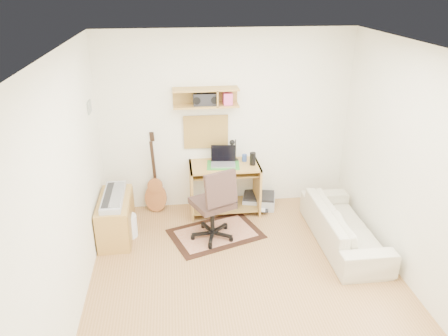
{
  "coord_description": "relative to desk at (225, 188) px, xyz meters",
  "views": [
    {
      "loc": [
        -0.75,
        -3.87,
        3.19
      ],
      "look_at": [
        -0.15,
        1.05,
        1.0
      ],
      "focal_mm": 34.48,
      "sensor_mm": 36.0,
      "label": 1
    }
  ],
  "objects": [
    {
      "name": "music_keyboard",
      "position": [
        -1.52,
        -0.5,
        0.21
      ],
      "size": [
        0.26,
        0.82,
        0.07
      ],
      "primitive_type": "cube",
      "color": "#B2B5BA",
      "rests_on": "cabinet"
    },
    {
      "name": "wall_shelf",
      "position": [
        -0.24,
        0.15,
        1.32
      ],
      "size": [
        0.9,
        0.25,
        0.26
      ],
      "primitive_type": "cube",
      "color": "#C09144",
      "rests_on": "back_wall"
    },
    {
      "name": "pencil_cup",
      "position": [
        0.3,
        0.1,
        0.43
      ],
      "size": [
        0.07,
        0.07,
        0.1
      ],
      "primitive_type": "cylinder",
      "color": "#2E4A8C",
      "rests_on": "desk"
    },
    {
      "name": "speaker",
      "position": [
        0.4,
        -0.05,
        0.47
      ],
      "size": [
        0.08,
        0.08,
        0.19
      ],
      "primitive_type": "cylinder",
      "color": "black",
      "rests_on": "desk"
    },
    {
      "name": "cork_board",
      "position": [
        -0.24,
        0.25,
        0.79
      ],
      "size": [
        0.64,
        0.03,
        0.49
      ],
      "primitive_type": "cube",
      "color": "tan",
      "rests_on": "back_wall"
    },
    {
      "name": "laptop",
      "position": [
        -0.02,
        -0.02,
        0.51
      ],
      "size": [
        0.38,
        0.38,
        0.26
      ],
      "primitive_type": null,
      "rotation": [
        0.0,
        0.0,
        -0.11
      ],
      "color": "silver",
      "rests_on": "desk"
    },
    {
      "name": "task_chair",
      "position": [
        -0.25,
        -0.71,
        0.15
      ],
      "size": [
        0.71,
        0.71,
        1.05
      ],
      "primitive_type": null,
      "rotation": [
        0.0,
        0.0,
        0.42
      ],
      "color": "#372620",
      "rests_on": "floor"
    },
    {
      "name": "sofa",
      "position": [
        1.44,
        -1.02,
        -0.04
      ],
      "size": [
        0.5,
        1.71,
        0.67
      ],
      "primitive_type": "imported",
      "rotation": [
        0.0,
        0.0,
        1.57
      ],
      "color": "beige",
      "rests_on": "floor"
    },
    {
      "name": "desk",
      "position": [
        0.0,
        0.0,
        0.0
      ],
      "size": [
        1.0,
        0.55,
        0.75
      ],
      "primitive_type": null,
      "color": "#C09144",
      "rests_on": "floor"
    },
    {
      "name": "wall_photo",
      "position": [
        -1.73,
        -0.23,
        1.34
      ],
      "size": [
        0.02,
        0.2,
        0.15
      ],
      "primitive_type": "cube",
      "color": "#4C8CBF",
      "rests_on": "left_wall"
    },
    {
      "name": "guitar",
      "position": [
        -1.01,
        0.13,
        0.23
      ],
      "size": [
        0.35,
        0.25,
        1.21
      ],
      "primitive_type": null,
      "rotation": [
        0.0,
        0.0,
        -0.17
      ],
      "color": "#AF6635",
      "rests_on": "floor"
    },
    {
      "name": "floor",
      "position": [
        0.06,
        -1.73,
        -0.38
      ],
      "size": [
        3.6,
        4.0,
        0.01
      ],
      "primitive_type": "cube",
      "color": "#AB7C47",
      "rests_on": "ground"
    },
    {
      "name": "left_wall",
      "position": [
        -1.75,
        -1.73,
        0.93
      ],
      "size": [
        0.01,
        4.0,
        2.6
      ],
      "primitive_type": "cube",
      "color": "white",
      "rests_on": "ground"
    },
    {
      "name": "printer",
      "position": [
        0.54,
        0.08,
        -0.29
      ],
      "size": [
        0.55,
        0.47,
        0.18
      ],
      "primitive_type": "cube",
      "rotation": [
        0.0,
        0.0,
        -0.24
      ],
      "color": "#A5A8AA",
      "rests_on": "floor"
    },
    {
      "name": "cabinet",
      "position": [
        -1.52,
        -0.5,
        -0.1
      ],
      "size": [
        0.4,
        0.9,
        0.55
      ],
      "primitive_type": "cube",
      "color": "#C09144",
      "rests_on": "floor"
    },
    {
      "name": "boombox",
      "position": [
        -0.25,
        0.15,
        1.3
      ],
      "size": [
        0.33,
        0.15,
        0.17
      ],
      "primitive_type": "cube",
      "color": "black",
      "rests_on": "wall_shelf"
    },
    {
      "name": "waste_basket",
      "position": [
        -1.37,
        -0.53,
        -0.22
      ],
      "size": [
        0.27,
        0.27,
        0.3
      ],
      "primitive_type": "cylinder",
      "rotation": [
        0.0,
        0.0,
        -0.09
      ],
      "color": "white",
      "rests_on": "floor"
    },
    {
      "name": "ceiling",
      "position": [
        0.06,
        -1.73,
        2.23
      ],
      "size": [
        3.6,
        4.0,
        0.01
      ],
      "primitive_type": "cube",
      "color": "white",
      "rests_on": "ground"
    },
    {
      "name": "desk_lamp",
      "position": [
        0.18,
        0.14,
        0.54
      ],
      "size": [
        0.11,
        0.11,
        0.34
      ],
      "primitive_type": null,
      "color": "black",
      "rests_on": "desk"
    },
    {
      "name": "back_wall",
      "position": [
        0.06,
        0.28,
        0.93
      ],
      "size": [
        3.6,
        0.01,
        2.6
      ],
      "primitive_type": "cube",
      "color": "white",
      "rests_on": "ground"
    },
    {
      "name": "rug",
      "position": [
        -0.2,
        -0.63,
        -0.37
      ],
      "size": [
        1.37,
        1.13,
        0.02
      ],
      "primitive_type": "cube",
      "rotation": [
        0.0,
        0.0,
        0.34
      ],
      "color": "#D5B78E",
      "rests_on": "floor"
    },
    {
      "name": "right_wall",
      "position": [
        1.86,
        -1.73,
        0.93
      ],
      "size": [
        0.01,
        4.0,
        2.6
      ],
      "primitive_type": "cube",
      "color": "white",
      "rests_on": "ground"
    }
  ]
}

